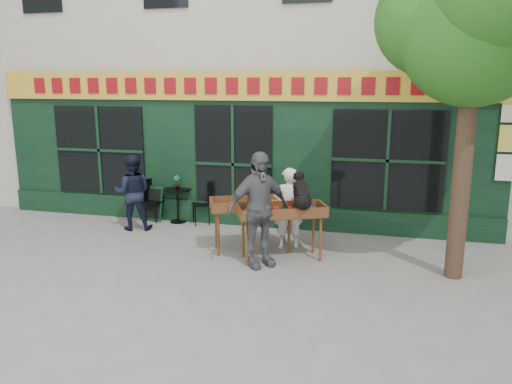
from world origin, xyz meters
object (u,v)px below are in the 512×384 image
Objects in this scene: book_cart_right at (252,207)px; man_right at (258,210)px; book_cart_center at (282,214)px; woman at (288,208)px; man_left at (133,192)px; bistro_table at (177,199)px; dog at (301,190)px.

man_right is at bearing -91.52° from book_cart_right.
woman is at bearing 66.08° from book_cart_center.
man_right is (-0.32, -1.05, 0.21)m from woman.
man_left reaches higher than book_cart_right.
man_left is (-3.09, 1.46, -0.18)m from man_right.
book_cart_right is at bearing -34.43° from bistro_table.
man_right is (0.30, -0.75, 0.16)m from book_cart_right.
woman reaches higher than book_cart_center.
dog is at bearing -45.55° from book_cart_right.
man_left reaches higher than bistro_table.
bistro_table is (-2.09, 1.43, -0.28)m from book_cart_right.
man_left reaches higher than woman.
man_left is at bearing -133.93° from bistro_table.
book_cart_right is at bearing 2.17° from woman.
bistro_table is (-3.06, 1.83, -0.75)m from dog.
dog is (0.35, -0.05, 0.47)m from book_cart_center.
woman is at bearing 92.65° from dog.
book_cart_center and book_cart_right have the same top height.
book_cart_center is 0.59m from dog.
bistro_table is 0.47× the size of man_left.
book_cart_center is at bearing -52.52° from book_cart_right.
man_right is 3.42m from man_left.
man_left is at bearing -30.67° from woman.
book_cart_center is 1.00× the size of book_cart_right.
woman is 0.69m from book_cart_right.
dog is 1.15m from book_cart_right.
book_cart_center is 0.71m from book_cart_right.
book_cart_center is 3.57m from man_left.
dog is at bearing -15.50° from man_right.
dog is 0.82m from man_right.
woman is 0.78× the size of man_right.
man_right reaches higher than dog.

